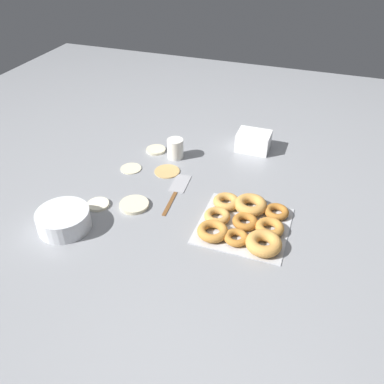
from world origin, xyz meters
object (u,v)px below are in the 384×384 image
(pancake_1, at_px, (134,205))
(spatula, at_px, (178,187))
(pancake_2, at_px, (131,168))
(pancake_4, at_px, (156,150))
(batter_bowl, at_px, (64,220))
(pancake_0, at_px, (167,171))
(donut_tray, at_px, (245,222))
(paper_cup, at_px, (175,149))
(pancake_3, at_px, (98,204))
(container_stack, at_px, (253,141))

(pancake_1, xyz_separation_m, spatula, (0.16, -0.11, -0.00))
(pancake_1, bearing_deg, pancake_2, 29.21)
(pancake_4, xyz_separation_m, batter_bowl, (-0.58, 0.08, 0.03))
(pancake_0, relative_size, pancake_2, 1.20)
(donut_tray, height_order, paper_cup, paper_cup)
(donut_tray, height_order, batter_bowl, batter_bowl)
(pancake_1, distance_m, spatula, 0.19)
(pancake_2, xyz_separation_m, pancake_3, (-0.26, 0.00, 0.00))
(pancake_2, xyz_separation_m, pancake_4, (0.17, -0.04, 0.00))
(pancake_1, relative_size, pancake_4, 1.26)
(pancake_1, bearing_deg, container_stack, -29.78)
(pancake_0, height_order, pancake_4, pancake_4)
(batter_bowl, height_order, paper_cup, paper_cup)
(pancake_3, bearing_deg, pancake_4, -5.22)
(pancake_2, height_order, spatula, pancake_2)
(pancake_3, relative_size, pancake_4, 0.94)
(donut_tray, bearing_deg, spatula, 65.66)
(paper_cup, bearing_deg, pancake_4, 77.99)
(batter_bowl, bearing_deg, pancake_1, -42.45)
(pancake_3, height_order, container_stack, container_stack)
(donut_tray, height_order, spatula, donut_tray)
(pancake_1, bearing_deg, pancake_4, 12.32)
(pancake_4, bearing_deg, pancake_3, 174.78)
(spatula, bearing_deg, donut_tray, -118.59)
(pancake_4, distance_m, spatula, 0.30)
(spatula, bearing_deg, pancake_1, 141.53)
(pancake_2, bearing_deg, pancake_4, -12.61)
(pancake_0, xyz_separation_m, pancake_1, (-0.25, 0.03, 0.00))
(spatula, bearing_deg, pancake_3, 126.36)
(pancake_4, relative_size, batter_bowl, 0.48)
(pancake_1, relative_size, paper_cup, 1.25)
(container_stack, bearing_deg, paper_cup, 121.07)
(container_stack, xyz_separation_m, spatula, (-0.39, 0.21, -0.04))
(pancake_4, bearing_deg, donut_tray, -126.71)
(pancake_2, bearing_deg, pancake_3, 179.71)
(donut_tray, relative_size, batter_bowl, 1.70)
(pancake_2, relative_size, paper_cup, 1.01)
(pancake_1, xyz_separation_m, batter_bowl, (-0.19, 0.17, 0.03))
(batter_bowl, height_order, container_stack, container_stack)
(pancake_2, distance_m, paper_cup, 0.21)
(batter_bowl, bearing_deg, pancake_0, -23.99)
(pancake_4, height_order, batter_bowl, batter_bowl)
(pancake_0, xyz_separation_m, donut_tray, (-0.23, -0.38, 0.01))
(pancake_4, distance_m, batter_bowl, 0.59)
(container_stack, bearing_deg, pancake_1, 150.22)
(donut_tray, xyz_separation_m, paper_cup, (0.35, 0.39, 0.02))
(pancake_4, xyz_separation_m, container_stack, (0.16, -0.40, 0.04))
(pancake_0, relative_size, pancake_1, 0.97)
(donut_tray, bearing_deg, container_stack, 9.85)
(pancake_3, bearing_deg, paper_cup, -18.95)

